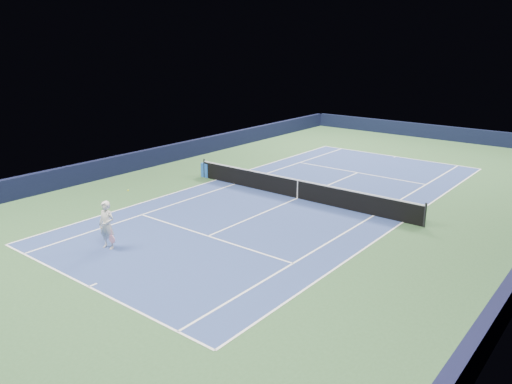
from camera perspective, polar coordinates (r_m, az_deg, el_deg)
The scene contains 18 objects.
ground at distance 24.87m, azimuth 4.75°, elevation -0.73°, with size 40.00×40.00×0.00m, color #2D4F2B.
wall_far at distance 42.28m, azimuth 20.03°, elevation 6.43°, with size 22.00×0.35×1.10m, color black.
wall_left at distance 31.79m, azimuth -11.67°, elevation 3.92°, with size 0.35×40.00×1.10m, color black.
court_surface at distance 24.87m, azimuth 4.75°, elevation -0.72°, with size 10.97×23.77×0.01m, color navy.
baseline_far at distance 35.06m, azimuth 15.68°, elevation 3.93°, with size 10.97×0.08×0.00m, color white.
baseline_near at distance 17.02m, azimuth -18.57°, elevation -10.23°, with size 10.97×0.08×0.00m, color white.
sideline_doubles_right at distance 22.47m, azimuth 16.45°, elevation -3.32°, with size 0.08×23.77×0.00m, color white.
sideline_doubles_left at distance 28.14m, azimuth -4.56°, elevation 1.40°, with size 0.08×23.77×0.00m, color white.
sideline_singles_right at distance 22.97m, azimuth 13.31°, elevation -2.63°, with size 0.08×23.77×0.00m, color white.
sideline_singles_left at distance 27.25m, azimuth -2.45°, elevation 0.92°, with size 0.08×23.77×0.00m, color white.
service_line_far at distance 30.20m, azimuth 11.54°, elevation 2.19°, with size 8.23×0.08×0.00m, color white.
service_line_near at distance 20.15m, azimuth -5.49°, elevation -5.04°, with size 8.23×0.08×0.00m, color white.
center_service_line at distance 24.86m, azimuth 4.75°, elevation -0.71°, with size 0.08×12.80×0.00m, color white.
center_mark_far at distance 34.93m, azimuth 15.58°, elevation 3.89°, with size 0.08×0.30×0.00m, color white.
center_mark_near at distance 17.09m, azimuth -18.15°, elevation -10.07°, with size 0.08×0.30×0.00m, color white.
tennis_net at distance 24.72m, azimuth 4.78°, elevation 0.39°, with size 12.90×0.10×1.07m.
sponsor_cube at distance 28.78m, azimuth -5.65°, elevation 2.54°, with size 0.57×0.48×0.81m.
tennis_player at distance 19.43m, azimuth -16.67°, elevation -3.66°, with size 0.86×1.32×2.09m.
Camera 1 is at (13.07, -19.77, 7.53)m, focal length 35.00 mm.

